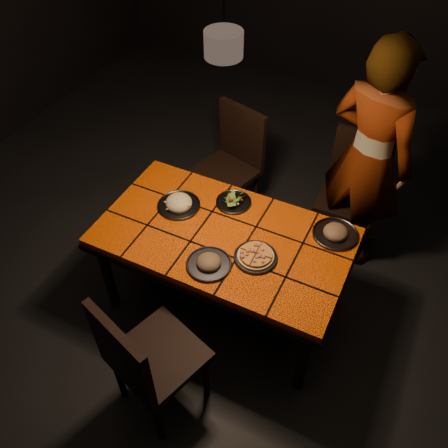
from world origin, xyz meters
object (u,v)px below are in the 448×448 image
at_px(diner, 368,160).
at_px(dining_table, 224,242).
at_px(chair_near, 143,359).
at_px(plate_pasta, 179,203).
at_px(plate_pizza, 256,256).
at_px(chair_far_right, 353,184).
at_px(chair_far_left, 233,158).

bearing_deg(diner, dining_table, 75.72).
bearing_deg(chair_near, plate_pasta, -52.90).
distance_m(dining_table, plate_pizza, 0.30).
height_order(plate_pizza, plate_pasta, plate_pasta).
relative_size(chair_near, plate_pasta, 3.53).
bearing_deg(chair_far_right, diner, -59.63).
bearing_deg(plate_pizza, dining_table, 160.26).
height_order(diner, plate_pizza, diner).
bearing_deg(plate_pizza, plate_pasta, 163.51).
bearing_deg(plate_pasta, chair_near, -71.25).
relative_size(chair_near, chair_far_left, 1.03).
height_order(dining_table, diner, diner).
xyz_separation_m(plate_pizza, plate_pasta, (-0.65, 0.19, 0.01)).
bearing_deg(chair_near, diner, -92.39).
bearing_deg(dining_table, plate_pasta, 165.79).
distance_m(diner, plate_pasta, 1.35).
xyz_separation_m(diner, plate_pasta, (-1.04, -0.86, -0.13)).
height_order(chair_near, diner, diner).
relative_size(chair_far_left, plate_pasta, 3.43).
bearing_deg(plate_pizza, chair_far_left, 121.92).
xyz_separation_m(chair_far_left, plate_pasta, (-0.00, -0.84, 0.20)).
bearing_deg(chair_far_right, chair_near, -108.66).
relative_size(dining_table, plate_pizza, 6.04).
xyz_separation_m(dining_table, chair_near, (-0.05, -0.90, -0.08)).
bearing_deg(dining_table, chair_far_left, 112.11).
bearing_deg(dining_table, chair_far_right, 61.56).
relative_size(dining_table, chair_near, 1.58).
distance_m(chair_far_left, plate_pasta, 0.87).
bearing_deg(plate_pasta, chair_far_left, 89.73).
distance_m(chair_near, diner, 2.01).
relative_size(chair_far_left, chair_far_right, 1.02).
height_order(chair_far_right, plate_pizza, chair_far_right).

